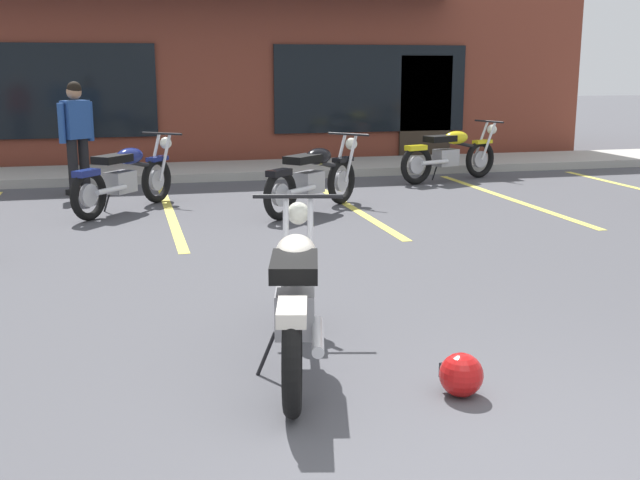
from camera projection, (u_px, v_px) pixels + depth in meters
name	position (u px, v px, depth m)	size (l,w,h in m)	color
ground_plane	(340.00, 287.00, 6.89)	(80.00, 80.00, 0.00)	#47474C
sidewalk_kerb	(226.00, 170.00, 14.06)	(22.00, 1.80, 0.14)	#A8A59E
brick_storefront_building	(201.00, 59.00, 17.40)	(15.44, 6.38, 4.07)	brown
painted_stall_lines	(261.00, 209.00, 10.66)	(12.31, 4.80, 0.01)	#DBCC4C
motorcycle_foreground_classic	(296.00, 296.00, 5.00)	(0.83, 2.08, 0.98)	black
motorcycle_red_sportbike	(451.00, 153.00, 13.17)	(2.02, 1.04, 0.98)	black
motorcycle_black_cruiser	(125.00, 176.00, 10.43)	(1.50, 1.78, 0.98)	black
motorcycle_blue_standard	(314.00, 177.00, 10.39)	(1.70, 1.60, 0.98)	black
person_by_back_row	(76.00, 131.00, 11.63)	(0.53, 0.46, 1.68)	black
helmet_on_pavement	(461.00, 375.00, 4.59)	(0.26, 0.26, 0.26)	#B71414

